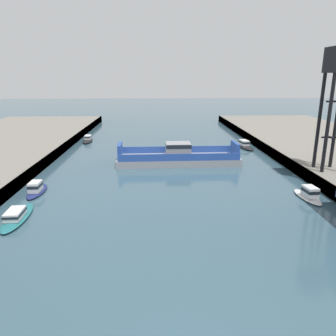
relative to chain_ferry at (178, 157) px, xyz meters
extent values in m
cube|color=#939399|center=(0.00, 0.00, -0.49)|extent=(19.43, 6.07, 1.10)
cube|color=#284CA3|center=(-0.07, 2.74, 0.61)|extent=(18.52, 0.56, 1.10)
cube|color=#284CA3|center=(0.07, -2.74, 0.61)|extent=(18.52, 0.56, 1.10)
cube|color=#939399|center=(0.00, 0.00, 1.18)|extent=(3.93, 3.18, 2.24)
cube|color=black|center=(0.00, 0.00, 1.95)|extent=(3.97, 3.22, 0.60)
cube|color=#284CA3|center=(9.15, 0.22, 1.16)|extent=(0.59, 3.94, 2.20)
cube|color=#284CA3|center=(-9.15, -0.22, 1.16)|extent=(0.59, 3.94, 2.20)
ellipsoid|color=#237075|center=(-17.08, -20.32, -0.85)|extent=(2.42, 7.27, 0.39)
cube|color=silver|center=(-17.05, -20.86, -0.28)|extent=(1.55, 2.58, 0.75)
cube|color=black|center=(-17.05, -20.86, -0.18)|extent=(1.60, 2.66, 0.23)
ellipsoid|color=black|center=(13.80, 11.05, -0.81)|extent=(2.89, 6.91, 0.47)
cube|color=silver|center=(13.73, 11.55, -0.08)|extent=(1.68, 2.52, 0.97)
cube|color=black|center=(13.73, 11.55, 0.04)|extent=(1.73, 2.59, 0.29)
ellipsoid|color=white|center=(13.70, -16.00, -0.86)|extent=(2.15, 5.36, 0.36)
cube|color=silver|center=(13.73, -16.39, -0.09)|extent=(1.35, 1.93, 1.19)
cube|color=black|center=(13.73, -16.39, 0.06)|extent=(1.39, 1.98, 0.36)
ellipsoid|color=black|center=(-18.01, 18.40, -0.79)|extent=(1.91, 5.97, 0.51)
cube|color=silver|center=(-18.02, 18.85, -0.12)|extent=(1.30, 2.10, 0.84)
cube|color=black|center=(-18.02, 18.85, -0.01)|extent=(1.33, 2.16, 0.25)
ellipsoid|color=navy|center=(-17.78, -12.93, -0.87)|extent=(1.82, 5.47, 0.35)
cube|color=silver|center=(-17.77, -13.34, -0.11)|extent=(1.24, 1.92, 1.15)
cube|color=black|center=(-17.77, -13.34, 0.03)|extent=(1.28, 1.98, 0.35)
cylinder|color=black|center=(17.72, -8.67, 6.68)|extent=(0.44, 0.44, 12.21)
cylinder|color=black|center=(19.99, -8.67, 6.68)|extent=(0.44, 0.44, 12.21)
cylinder|color=black|center=(17.72, -10.94, 6.68)|extent=(0.44, 0.44, 12.21)
cube|color=black|center=(18.86, -9.81, 4.85)|extent=(2.27, 0.20, 0.20)
cube|color=black|center=(18.86, -9.81, 4.85)|extent=(0.20, 2.27, 0.20)
cube|color=black|center=(18.86, -9.81, 9.37)|extent=(2.27, 0.20, 0.20)
cube|color=black|center=(18.86, -9.81, 9.37)|extent=(0.20, 2.27, 0.20)
camera|label=1|loc=(-3.52, -49.78, 12.34)|focal=34.46mm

